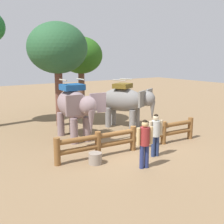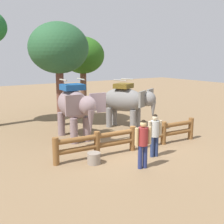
{
  "view_description": "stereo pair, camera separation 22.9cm",
  "coord_description": "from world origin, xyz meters",
  "px_view_note": "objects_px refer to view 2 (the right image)",
  "views": [
    {
      "loc": [
        -7.13,
        -9.03,
        3.97
      ],
      "look_at": [
        0.0,
        1.49,
        1.4
      ],
      "focal_mm": 44.55,
      "sensor_mm": 36.0,
      "label": 1
    },
    {
      "loc": [
        -6.94,
        -9.16,
        3.97
      ],
      "look_at": [
        0.0,
        1.49,
        1.4
      ],
      "focal_mm": 44.55,
      "sensor_mm": 36.0,
      "label": 2
    }
  ],
  "objects_px": {
    "elephant_near_left": "(75,106)",
    "tree_back_center": "(83,56)",
    "elephant_center": "(127,101)",
    "tourist_woman_in_black": "(155,132)",
    "log_fence": "(133,137)",
    "feed_bucket": "(94,158)",
    "tourist_man_in_blue": "(143,141)",
    "tree_far_right": "(59,49)"
  },
  "relations": [
    {
      "from": "elephant_near_left",
      "to": "tree_back_center",
      "type": "height_order",
      "value": "tree_back_center"
    },
    {
      "from": "elephant_center",
      "to": "tourist_woman_in_black",
      "type": "relative_size",
      "value": 1.83
    },
    {
      "from": "log_fence",
      "to": "feed_bucket",
      "type": "xyz_separation_m",
      "value": [
        -2.14,
        -0.43,
        -0.39
      ]
    },
    {
      "from": "elephant_center",
      "to": "tourist_man_in_blue",
      "type": "distance_m",
      "value": 5.75
    },
    {
      "from": "elephant_near_left",
      "to": "log_fence",
      "type": "bearing_deg",
      "value": -64.57
    },
    {
      "from": "log_fence",
      "to": "tree_back_center",
      "type": "bearing_deg",
      "value": 75.75
    },
    {
      "from": "log_fence",
      "to": "tourist_woman_in_black",
      "type": "bearing_deg",
      "value": -76.41
    },
    {
      "from": "elephant_center",
      "to": "feed_bucket",
      "type": "height_order",
      "value": "elephant_center"
    },
    {
      "from": "log_fence",
      "to": "tree_far_right",
      "type": "xyz_separation_m",
      "value": [
        -0.8,
        5.8,
        3.75
      ]
    },
    {
      "from": "tourist_woman_in_black",
      "to": "log_fence",
      "type": "bearing_deg",
      "value": 103.59
    },
    {
      "from": "elephant_center",
      "to": "tourist_woman_in_black",
      "type": "distance_m",
      "value": 4.66
    },
    {
      "from": "elephant_near_left",
      "to": "tourist_woman_in_black",
      "type": "xyz_separation_m",
      "value": [
        1.59,
        -3.89,
        -0.63
      ]
    },
    {
      "from": "tree_back_center",
      "to": "feed_bucket",
      "type": "height_order",
      "value": "tree_back_center"
    },
    {
      "from": "tourist_man_in_blue",
      "to": "tree_back_center",
      "type": "xyz_separation_m",
      "value": [
        3.11,
        10.55,
        2.93
      ]
    },
    {
      "from": "elephant_near_left",
      "to": "tourist_man_in_blue",
      "type": "bearing_deg",
      "value": -84.35
    },
    {
      "from": "tree_back_center",
      "to": "log_fence",
      "type": "bearing_deg",
      "value": -104.25
    },
    {
      "from": "tourist_woman_in_black",
      "to": "tourist_man_in_blue",
      "type": "xyz_separation_m",
      "value": [
        -1.14,
        -0.67,
        0.03
      ]
    },
    {
      "from": "feed_bucket",
      "to": "tourist_man_in_blue",
      "type": "bearing_deg",
      "value": -46.47
    },
    {
      "from": "elephant_near_left",
      "to": "tourist_woman_in_black",
      "type": "bearing_deg",
      "value": -67.71
    },
    {
      "from": "elephant_center",
      "to": "tourist_woman_in_black",
      "type": "bearing_deg",
      "value": -112.14
    },
    {
      "from": "log_fence",
      "to": "elephant_center",
      "type": "relative_size",
      "value": 2.19
    },
    {
      "from": "tourist_woman_in_black",
      "to": "tree_back_center",
      "type": "relative_size",
      "value": 0.33
    },
    {
      "from": "log_fence",
      "to": "feed_bucket",
      "type": "height_order",
      "value": "log_fence"
    },
    {
      "from": "tree_far_right",
      "to": "feed_bucket",
      "type": "distance_m",
      "value": 7.6
    },
    {
      "from": "feed_bucket",
      "to": "elephant_center",
      "type": "bearing_deg",
      "value": 41.2
    },
    {
      "from": "elephant_center",
      "to": "tourist_man_in_blue",
      "type": "bearing_deg",
      "value": -120.24
    },
    {
      "from": "elephant_near_left",
      "to": "tourist_man_in_blue",
      "type": "distance_m",
      "value": 4.61
    },
    {
      "from": "log_fence",
      "to": "tree_far_right",
      "type": "height_order",
      "value": "tree_far_right"
    },
    {
      "from": "tree_back_center",
      "to": "feed_bucket",
      "type": "xyz_separation_m",
      "value": [
        -4.37,
        -9.23,
        -3.75
      ]
    },
    {
      "from": "elephant_near_left",
      "to": "elephant_center",
      "type": "xyz_separation_m",
      "value": [
        3.34,
        0.4,
        -0.1
      ]
    },
    {
      "from": "elephant_near_left",
      "to": "tourist_man_in_blue",
      "type": "relative_size",
      "value": 1.89
    },
    {
      "from": "elephant_center",
      "to": "elephant_near_left",
      "type": "bearing_deg",
      "value": -173.17
    },
    {
      "from": "log_fence",
      "to": "elephant_near_left",
      "type": "height_order",
      "value": "elephant_near_left"
    },
    {
      "from": "log_fence",
      "to": "tourist_man_in_blue",
      "type": "xyz_separation_m",
      "value": [
        -0.88,
        -1.76,
        0.43
      ]
    },
    {
      "from": "log_fence",
      "to": "tree_back_center",
      "type": "xyz_separation_m",
      "value": [
        2.23,
        8.8,
        3.36
      ]
    },
    {
      "from": "log_fence",
      "to": "tourist_man_in_blue",
      "type": "relative_size",
      "value": 3.89
    },
    {
      "from": "tree_back_center",
      "to": "feed_bucket",
      "type": "bearing_deg",
      "value": -115.34
    },
    {
      "from": "log_fence",
      "to": "tree_far_right",
      "type": "distance_m",
      "value": 6.95
    },
    {
      "from": "tree_far_right",
      "to": "tourist_woman_in_black",
      "type": "bearing_deg",
      "value": -81.2
    },
    {
      "from": "elephant_center",
      "to": "tourist_man_in_blue",
      "type": "xyz_separation_m",
      "value": [
        -2.89,
        -4.95,
        -0.5
      ]
    },
    {
      "from": "tree_far_right",
      "to": "feed_bucket",
      "type": "bearing_deg",
      "value": -102.1
    },
    {
      "from": "log_fence",
      "to": "tree_back_center",
      "type": "height_order",
      "value": "tree_back_center"
    }
  ]
}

